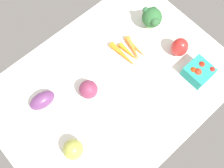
{
  "coord_description": "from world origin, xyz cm",
  "views": [
    {
      "loc": [
        30.02,
        33.41,
        113.96
      ],
      "look_at": [
        0.0,
        0.0,
        4.0
      ],
      "focal_mm": 43.79,
      "sensor_mm": 36.0,
      "label": 1
    }
  ],
  "objects_px": {
    "berry_basket": "(199,72)",
    "red_onion_center": "(88,89)",
    "carrot_bunch": "(130,52)",
    "eggplant": "(42,100)",
    "heirloom_tomato_green": "(73,149)",
    "bell_pepper_red": "(180,47)",
    "broccoli_head": "(152,18)"
  },
  "relations": [
    {
      "from": "broccoli_head",
      "to": "carrot_bunch",
      "type": "bearing_deg",
      "value": 13.56
    },
    {
      "from": "carrot_bunch",
      "to": "eggplant",
      "type": "height_order",
      "value": "eggplant"
    },
    {
      "from": "bell_pepper_red",
      "to": "heirloom_tomato_green",
      "type": "xyz_separation_m",
      "value": [
        0.64,
        0.03,
        -0.01
      ]
    },
    {
      "from": "bell_pepper_red",
      "to": "eggplant",
      "type": "distance_m",
      "value": 0.65
    },
    {
      "from": "berry_basket",
      "to": "red_onion_center",
      "type": "bearing_deg",
      "value": -31.78
    },
    {
      "from": "carrot_bunch",
      "to": "red_onion_center",
      "type": "xyz_separation_m",
      "value": [
        0.27,
        0.02,
        0.03
      ]
    },
    {
      "from": "heirloom_tomato_green",
      "to": "eggplant",
      "type": "xyz_separation_m",
      "value": [
        -0.03,
        -0.25,
        -0.01
      ]
    },
    {
      "from": "heirloom_tomato_green",
      "to": "eggplant",
      "type": "distance_m",
      "value": 0.25
    },
    {
      "from": "berry_basket",
      "to": "eggplant",
      "type": "bearing_deg",
      "value": -30.85
    },
    {
      "from": "red_onion_center",
      "to": "broccoli_head",
      "type": "relative_size",
      "value": 0.69
    },
    {
      "from": "bell_pepper_red",
      "to": "broccoli_head",
      "type": "height_order",
      "value": "broccoli_head"
    },
    {
      "from": "red_onion_center",
      "to": "berry_basket",
      "type": "bearing_deg",
      "value": 148.22
    },
    {
      "from": "carrot_bunch",
      "to": "berry_basket",
      "type": "bearing_deg",
      "value": 117.87
    },
    {
      "from": "carrot_bunch",
      "to": "berry_basket",
      "type": "relative_size",
      "value": 1.6
    },
    {
      "from": "red_onion_center",
      "to": "heirloom_tomato_green",
      "type": "height_order",
      "value": "same"
    },
    {
      "from": "berry_basket",
      "to": "heirloom_tomato_green",
      "type": "bearing_deg",
      "value": -9.61
    },
    {
      "from": "red_onion_center",
      "to": "heirloom_tomato_green",
      "type": "distance_m",
      "value": 0.26
    },
    {
      "from": "carrot_bunch",
      "to": "bell_pepper_red",
      "type": "height_order",
      "value": "bell_pepper_red"
    },
    {
      "from": "red_onion_center",
      "to": "bell_pepper_red",
      "type": "relative_size",
      "value": 0.81
    },
    {
      "from": "bell_pepper_red",
      "to": "broccoli_head",
      "type": "distance_m",
      "value": 0.19
    },
    {
      "from": "heirloom_tomato_green",
      "to": "eggplant",
      "type": "height_order",
      "value": "heirloom_tomato_green"
    },
    {
      "from": "carrot_bunch",
      "to": "eggplant",
      "type": "distance_m",
      "value": 0.45
    },
    {
      "from": "heirloom_tomato_green",
      "to": "broccoli_head",
      "type": "relative_size",
      "value": 0.69
    },
    {
      "from": "carrot_bunch",
      "to": "berry_basket",
      "type": "distance_m",
      "value": 0.32
    },
    {
      "from": "berry_basket",
      "to": "eggplant",
      "type": "height_order",
      "value": "berry_basket"
    },
    {
      "from": "red_onion_center",
      "to": "heirloom_tomato_green",
      "type": "bearing_deg",
      "value": 36.41
    },
    {
      "from": "broccoli_head",
      "to": "eggplant",
      "type": "xyz_separation_m",
      "value": [
        0.62,
        -0.03,
        -0.04
      ]
    },
    {
      "from": "eggplant",
      "to": "bell_pepper_red",
      "type": "bearing_deg",
      "value": -13.31
    },
    {
      "from": "carrot_bunch",
      "to": "eggplant",
      "type": "xyz_separation_m",
      "value": [
        0.44,
        -0.07,
        0.02
      ]
    },
    {
      "from": "carrot_bunch",
      "to": "broccoli_head",
      "type": "height_order",
      "value": "broccoli_head"
    },
    {
      "from": "broccoli_head",
      "to": "eggplant",
      "type": "height_order",
      "value": "broccoli_head"
    },
    {
      "from": "red_onion_center",
      "to": "bell_pepper_red",
      "type": "height_order",
      "value": "bell_pepper_red"
    }
  ]
}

